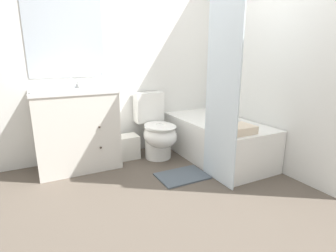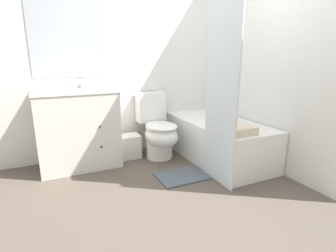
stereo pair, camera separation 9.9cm
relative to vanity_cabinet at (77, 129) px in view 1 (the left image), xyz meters
name	(u,v)px [view 1 (the left image)]	position (x,y,z in m)	size (l,w,h in m)	color
ground_plane	(197,207)	(0.76, -1.33, -0.46)	(14.00, 14.00, 0.00)	brown
wall_back	(130,56)	(0.75, 0.28, 0.79)	(8.00, 0.06, 2.50)	silver
wall_right	(249,56)	(1.98, -0.54, 0.79)	(0.05, 2.59, 2.50)	silver
vanity_cabinet	(77,129)	(0.00, 0.00, 0.00)	(0.89, 0.54, 0.90)	silver
sink_faucet	(71,85)	(0.00, 0.18, 0.48)	(0.14, 0.12, 0.12)	silver
toilet	(157,131)	(0.94, -0.12, -0.12)	(0.39, 0.69, 0.80)	white
bathtub	(216,139)	(1.58, -0.48, -0.21)	(0.72, 1.46, 0.49)	white
shower_curtain	(222,82)	(1.21, -1.02, 0.56)	(0.02, 0.49, 2.02)	silver
wastebasket	(128,147)	(0.59, 0.02, -0.31)	(0.26, 0.22, 0.29)	silver
tissue_box	(85,84)	(0.15, 0.15, 0.48)	(0.14, 0.12, 0.10)	white
soap_dispenser	(103,82)	(0.33, 0.00, 0.52)	(0.06, 0.06, 0.17)	white
hand_towel_folded	(43,89)	(-0.30, -0.11, 0.48)	(0.21, 0.12, 0.07)	white
bath_towel_folded	(237,129)	(1.43, -1.02, 0.07)	(0.35, 0.25, 0.08)	beige
bath_mat	(182,176)	(0.93, -0.77, -0.45)	(0.52, 0.37, 0.02)	#4C5660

